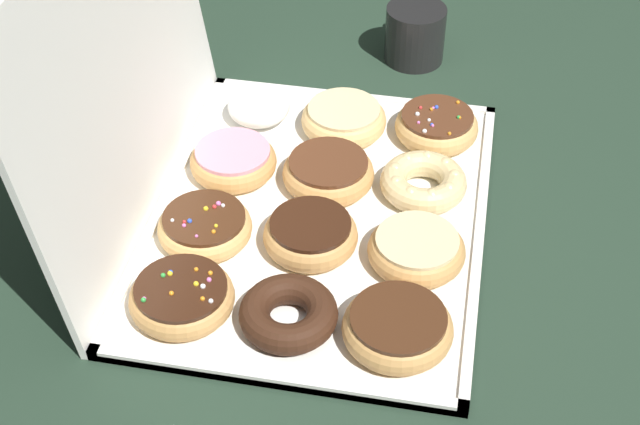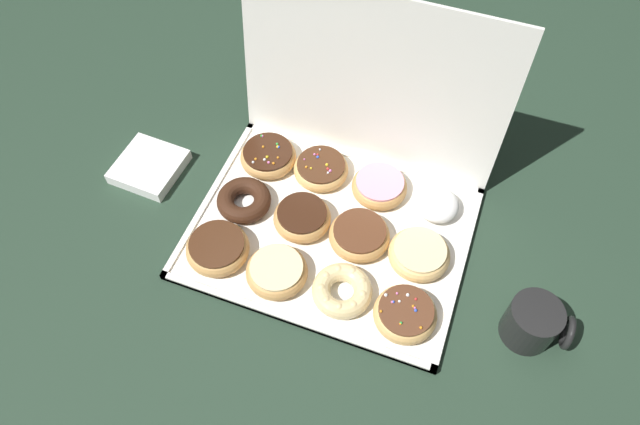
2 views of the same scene
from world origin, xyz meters
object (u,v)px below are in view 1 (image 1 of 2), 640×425
object	(u,v)px
chocolate_cake_ring_donut_4	(286,313)
glazed_ring_donut_7	(344,119)
chocolate_frosted_donut_0	(398,327)
chocolate_frosted_donut_6	(330,173)
chocolate_frosted_donut_5	(311,234)
donut_box	(320,218)
sprinkle_donut_9	(205,226)
powdered_filled_donut_11	(259,106)
sprinkle_donut_3	(437,126)
glazed_ring_donut_1	(416,249)
cruller_donut_2	(423,182)
pink_frosted_donut_10	(233,161)
sprinkle_donut_8	(182,297)
coffee_mug	(415,32)

from	to	relation	value
chocolate_cake_ring_donut_4	glazed_ring_donut_7	distance (m)	0.36
chocolate_frosted_donut_0	chocolate_frosted_donut_6	xyz separation A→B (m)	(0.24, 0.12, 0.00)
chocolate_frosted_donut_0	chocolate_frosted_donut_5	world-z (taller)	chocolate_frosted_donut_5
chocolate_frosted_donut_6	chocolate_frosted_donut_5	bearing A→B (deg)	179.28
donut_box	sprinkle_donut_9	distance (m)	0.14
powdered_filled_donut_11	sprinkle_donut_3	bearing A→B (deg)	-89.15
glazed_ring_donut_1	cruller_donut_2	size ratio (longest dim) A/B	1.04
cruller_donut_2	chocolate_frosted_donut_5	bearing A→B (deg)	136.01
chocolate_frosted_donut_0	powdered_filled_donut_11	bearing A→B (deg)	33.37
sprinkle_donut_3	powdered_filled_donut_11	size ratio (longest dim) A/B	1.31
chocolate_cake_ring_donut_4	chocolate_frosted_donut_5	xyz separation A→B (m)	(0.12, -0.00, 0.00)
chocolate_frosted_donut_5	pink_frosted_donut_10	xyz separation A→B (m)	(0.12, 0.13, -0.00)
glazed_ring_donut_1	chocolate_cake_ring_donut_4	distance (m)	0.18
cruller_donut_2	glazed_ring_donut_7	bearing A→B (deg)	47.47
chocolate_frosted_donut_0	sprinkle_donut_8	bearing A→B (deg)	89.80
chocolate_cake_ring_donut_4	sprinkle_donut_8	bearing A→B (deg)	89.47
sprinkle_donut_8	coffee_mug	bearing A→B (deg)	-18.51
chocolate_frosted_donut_5	powdered_filled_donut_11	bearing A→B (deg)	26.87
coffee_mug	chocolate_frosted_donut_6	bearing A→B (deg)	168.25
chocolate_cake_ring_donut_4	powdered_filled_donut_11	size ratio (longest dim) A/B	1.26
glazed_ring_donut_7	chocolate_frosted_donut_6	bearing A→B (deg)	-178.77
coffee_mug	pink_frosted_donut_10	bearing A→B (deg)	149.40
chocolate_frosted_donut_6	chocolate_frosted_donut_0	bearing A→B (deg)	-154.20
cruller_donut_2	glazed_ring_donut_7	distance (m)	0.16
donut_box	glazed_ring_donut_1	xyz separation A→B (m)	(-0.06, -0.12, 0.02)
cruller_donut_2	sprinkle_donut_9	distance (m)	0.28
glazed_ring_donut_1	chocolate_frosted_donut_6	size ratio (longest dim) A/B	0.98
glazed_ring_donut_1	sprinkle_donut_3	bearing A→B (deg)	-0.04
cruller_donut_2	chocolate_frosted_donut_5	size ratio (longest dim) A/B	0.97
chocolate_frosted_donut_5	sprinkle_donut_8	size ratio (longest dim) A/B	0.96
chocolate_cake_ring_donut_4	glazed_ring_donut_1	bearing A→B (deg)	-46.08
chocolate_frosted_donut_0	coffee_mug	xyz separation A→B (m)	(0.57, 0.05, 0.01)
chocolate_cake_ring_donut_4	sprinkle_donut_8	distance (m)	0.12
glazed_ring_donut_1	sprinkle_donut_9	world-z (taller)	sprinkle_donut_9
sprinkle_donut_9	powdered_filled_donut_11	size ratio (longest dim) A/B	1.32
chocolate_frosted_donut_5	powdered_filled_donut_11	xyz separation A→B (m)	(0.24, 0.12, 0.00)
glazed_ring_donut_7	pink_frosted_donut_10	world-z (taller)	same
glazed_ring_donut_1	chocolate_cake_ring_donut_4	size ratio (longest dim) A/B	1.06
sprinkle_donut_9	coffee_mug	distance (m)	0.50
chocolate_frosted_donut_0	chocolate_frosted_donut_5	distance (m)	0.17
sprinkle_donut_8	sprinkle_donut_9	xyz separation A→B (m)	(0.11, 0.01, -0.00)
chocolate_frosted_donut_0	chocolate_frosted_donut_6	distance (m)	0.27
chocolate_frosted_donut_5	sprinkle_donut_9	bearing A→B (deg)	93.52
donut_box	sprinkle_donut_8	distance (m)	0.22
chocolate_frosted_donut_5	pink_frosted_donut_10	size ratio (longest dim) A/B	1.00
chocolate_frosted_donut_5	pink_frosted_donut_10	bearing A→B (deg)	46.74
chocolate_cake_ring_donut_4	glazed_ring_donut_7	world-z (taller)	glazed_ring_donut_7
glazed_ring_donut_1	chocolate_frosted_donut_6	xyz separation A→B (m)	(0.12, 0.12, 0.00)
donut_box	powdered_filled_donut_11	bearing A→B (deg)	33.45
donut_box	coffee_mug	size ratio (longest dim) A/B	4.76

